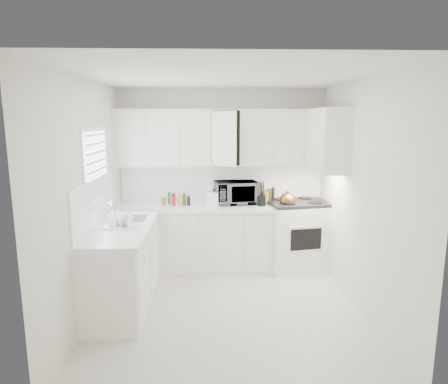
{
  "coord_description": "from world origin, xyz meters",
  "views": [
    {
      "loc": [
        -0.18,
        -4.22,
        2.16
      ],
      "look_at": [
        0.0,
        0.7,
        1.25
      ],
      "focal_mm": 31.62,
      "sensor_mm": 36.0,
      "label": 1
    }
  ],
  "objects_px": {
    "stove": "(297,225)",
    "microwave": "(236,190)",
    "rice_cooker": "(214,197)",
    "dish_rack": "(120,219)",
    "tea_kettle": "(287,199)",
    "utensil_crock": "(262,193)"
  },
  "relations": [
    {
      "from": "stove",
      "to": "microwave",
      "type": "bearing_deg",
      "value": 162.74
    },
    {
      "from": "microwave",
      "to": "rice_cooker",
      "type": "xyz_separation_m",
      "value": [
        -0.31,
        -0.12,
        -0.08
      ]
    },
    {
      "from": "microwave",
      "to": "rice_cooker",
      "type": "height_order",
      "value": "microwave"
    },
    {
      "from": "dish_rack",
      "to": "tea_kettle",
      "type": "bearing_deg",
      "value": 26.47
    },
    {
      "from": "stove",
      "to": "tea_kettle",
      "type": "relative_size",
      "value": 4.72
    },
    {
      "from": "stove",
      "to": "rice_cooker",
      "type": "xyz_separation_m",
      "value": [
        -1.2,
        -0.01,
        0.43
      ]
    },
    {
      "from": "dish_rack",
      "to": "utensil_crock",
      "type": "bearing_deg",
      "value": 33.0
    },
    {
      "from": "rice_cooker",
      "to": "utensil_crock",
      "type": "xyz_separation_m",
      "value": [
        0.67,
        -0.05,
        0.06
      ]
    },
    {
      "from": "tea_kettle",
      "to": "rice_cooker",
      "type": "relative_size",
      "value": 1.14
    },
    {
      "from": "stove",
      "to": "dish_rack",
      "type": "relative_size",
      "value": 3.57
    },
    {
      "from": "microwave",
      "to": "dish_rack",
      "type": "xyz_separation_m",
      "value": [
        -1.4,
        -1.25,
        -0.1
      ]
    },
    {
      "from": "stove",
      "to": "rice_cooker",
      "type": "height_order",
      "value": "stove"
    },
    {
      "from": "stove",
      "to": "tea_kettle",
      "type": "distance_m",
      "value": 0.49
    },
    {
      "from": "tea_kettle",
      "to": "utensil_crock",
      "type": "bearing_deg",
      "value": 157.53
    },
    {
      "from": "tea_kettle",
      "to": "utensil_crock",
      "type": "height_order",
      "value": "utensil_crock"
    },
    {
      "from": "rice_cooker",
      "to": "utensil_crock",
      "type": "height_order",
      "value": "utensil_crock"
    },
    {
      "from": "stove",
      "to": "dish_rack",
      "type": "bearing_deg",
      "value": -163.59
    },
    {
      "from": "stove",
      "to": "dish_rack",
      "type": "distance_m",
      "value": 2.58
    },
    {
      "from": "utensil_crock",
      "to": "dish_rack",
      "type": "relative_size",
      "value": 1.0
    },
    {
      "from": "microwave",
      "to": "rice_cooker",
      "type": "relative_size",
      "value": 2.47
    },
    {
      "from": "tea_kettle",
      "to": "microwave",
      "type": "xyz_separation_m",
      "value": [
        -0.7,
        0.27,
        0.08
      ]
    },
    {
      "from": "tea_kettle",
      "to": "microwave",
      "type": "relative_size",
      "value": 0.46
    }
  ]
}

